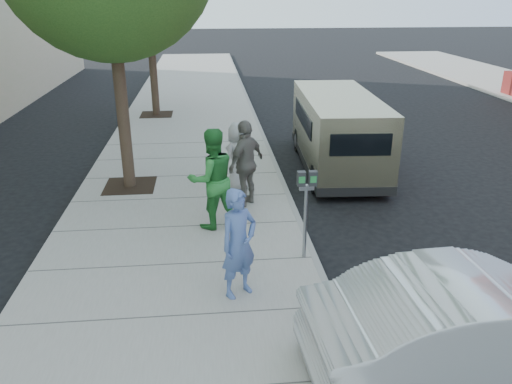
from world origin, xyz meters
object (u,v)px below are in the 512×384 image
(person_officer, at_px, (239,244))
(person_striped_polo, at_px, (246,163))
(sedan, at_px, (483,327))
(van, at_px, (337,130))
(person_green_shirt, at_px, (212,179))
(person_gray_shirt, at_px, (238,156))
(parking_meter, at_px, (306,196))

(person_officer, xyz_separation_m, person_striped_polo, (0.40, 3.53, 0.08))
(person_striped_polo, bearing_deg, sedan, 65.90)
(van, height_order, sedan, van)
(person_green_shirt, bearing_deg, person_officer, 77.75)
(van, xyz_separation_m, person_gray_shirt, (-2.79, -1.71, -0.10))
(sedan, distance_m, person_green_shirt, 5.46)
(van, height_order, person_green_shirt, person_green_shirt)
(van, bearing_deg, sedan, -88.33)
(sedan, bearing_deg, person_officer, 52.94)
(parking_meter, bearing_deg, person_striped_polo, 108.33)
(van, height_order, person_officer, van)
(parking_meter, bearing_deg, van, 70.12)
(parking_meter, relative_size, person_striped_polo, 0.85)
(person_green_shirt, bearing_deg, parking_meter, 117.33)
(van, relative_size, person_officer, 3.17)
(parking_meter, bearing_deg, person_gray_shirt, 105.44)
(sedan, bearing_deg, person_gray_shirt, 18.84)
(person_green_shirt, relative_size, person_striped_polo, 1.06)
(person_officer, bearing_deg, person_gray_shirt, 52.88)
(parking_meter, bearing_deg, person_green_shirt, 137.64)
(person_gray_shirt, bearing_deg, van, 167.86)
(person_green_shirt, bearing_deg, person_gray_shirt, -128.17)
(person_officer, bearing_deg, sedan, -67.31)
(sedan, height_order, person_officer, person_officer)
(person_officer, relative_size, person_striped_polo, 0.92)
(van, bearing_deg, person_striped_polo, -132.38)
(person_officer, height_order, person_green_shirt, person_green_shirt)
(sedan, xyz_separation_m, person_officer, (-2.86, 1.92, 0.30))
(sedan, distance_m, person_officer, 3.46)
(person_green_shirt, height_order, person_striped_polo, person_green_shirt)
(person_striped_polo, bearing_deg, van, 176.03)
(van, xyz_separation_m, person_green_shirt, (-3.42, -3.68, 0.09))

